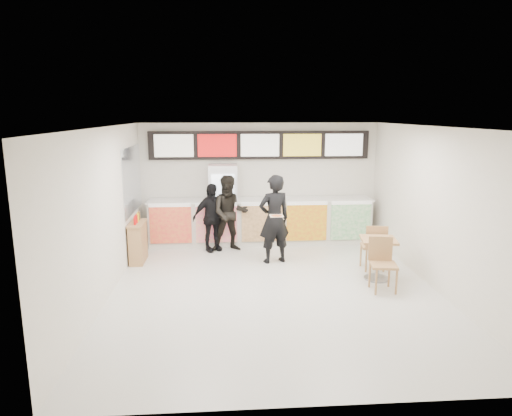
{
  "coord_description": "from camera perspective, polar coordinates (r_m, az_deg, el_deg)",
  "views": [
    {
      "loc": [
        -0.92,
        -8.0,
        3.24
      ],
      "look_at": [
        -0.25,
        1.2,
        1.31
      ],
      "focal_mm": 32.0,
      "sensor_mm": 36.0,
      "label": 1
    }
  ],
  "objects": [
    {
      "name": "customer_mid",
      "position": [
        10.83,
        -5.6,
        -1.18
      ],
      "size": [
        1.03,
        0.8,
        1.63
      ],
      "primitive_type": "imported",
      "rotation": [
        0.0,
        0.0,
        0.49
      ],
      "color": "black",
      "rests_on": "floor"
    },
    {
      "name": "floor",
      "position": [
        8.68,
        2.28,
        -10.1
      ],
      "size": [
        7.0,
        7.0,
        0.0
      ],
      "primitive_type": "plane",
      "color": "beige",
      "rests_on": "ground"
    },
    {
      "name": "wall_back",
      "position": [
        11.67,
        0.44,
        3.24
      ],
      "size": [
        6.0,
        0.0,
        6.0
      ],
      "primitive_type": "plane",
      "rotation": [
        1.57,
        0.0,
        0.0
      ],
      "color": "silver",
      "rests_on": "floor"
    },
    {
      "name": "condiment_ledge",
      "position": [
        10.4,
        -14.54,
        -4.1
      ],
      "size": [
        0.32,
        0.8,
        1.06
      ],
      "color": "tan",
      "rests_on": "floor"
    },
    {
      "name": "menu_board",
      "position": [
        11.48,
        0.48,
        7.87
      ],
      "size": [
        5.5,
        0.14,
        0.7
      ],
      "color": "black",
      "rests_on": "wall_back"
    },
    {
      "name": "cafe_table",
      "position": [
        9.3,
        15.01,
        -5.24
      ],
      "size": [
        0.76,
        1.74,
        0.99
      ],
      "rotation": [
        0.0,
        0.0,
        -0.16
      ],
      "color": "tan",
      "rests_on": "floor"
    },
    {
      "name": "service_counter",
      "position": [
        11.45,
        0.59,
        -1.66
      ],
      "size": [
        5.56,
        0.77,
        1.14
      ],
      "color": "silver",
      "rests_on": "floor"
    },
    {
      "name": "ceiling",
      "position": [
        8.06,
        2.46,
        10.1
      ],
      "size": [
        7.0,
        7.0,
        0.0
      ],
      "primitive_type": "plane",
      "rotation": [
        3.14,
        0.0,
        0.0
      ],
      "color": "white",
      "rests_on": "wall_back"
    },
    {
      "name": "drinks_fridge",
      "position": [
        11.34,
        -4.13,
        0.39
      ],
      "size": [
        0.7,
        0.67,
        2.0
      ],
      "color": "white",
      "rests_on": "floor"
    },
    {
      "name": "pizza_slice",
      "position": [
        9.44,
        2.59,
        -0.94
      ],
      "size": [
        0.36,
        0.36,
        0.02
      ],
      "color": "beige",
      "rests_on": "customer_main"
    },
    {
      "name": "mirror_panel",
      "position": [
        10.76,
        -15.2,
        3.44
      ],
      "size": [
        0.01,
        2.0,
        1.5
      ],
      "primitive_type": "cube",
      "color": "#B2B7BF",
      "rests_on": "wall_left"
    },
    {
      "name": "wall_right",
      "position": [
        9.08,
        21.53,
        -0.07
      ],
      "size": [
        0.0,
        7.0,
        7.0
      ],
      "primitive_type": "plane",
      "rotation": [
        1.57,
        0.0,
        -1.57
      ],
      "color": "silver",
      "rests_on": "floor"
    },
    {
      "name": "customer_left",
      "position": [
        10.81,
        -3.3,
        -0.68
      ],
      "size": [
        0.93,
        0.75,
        1.81
      ],
      "primitive_type": "imported",
      "rotation": [
        0.0,
        0.0,
        0.08
      ],
      "color": "black",
      "rests_on": "floor"
    },
    {
      "name": "wall_left",
      "position": [
        8.45,
        -18.29,
        -0.67
      ],
      "size": [
        0.0,
        7.0,
        7.0
      ],
      "primitive_type": "plane",
      "rotation": [
        1.57,
        0.0,
        1.57
      ],
      "color": "silver",
      "rests_on": "floor"
    },
    {
      "name": "customer_main",
      "position": [
        9.92,
        2.28,
        -1.4
      ],
      "size": [
        0.82,
        0.66,
        1.95
      ],
      "primitive_type": "imported",
      "rotation": [
        0.0,
        0.0,
        3.44
      ],
      "color": "black",
      "rests_on": "floor"
    }
  ]
}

